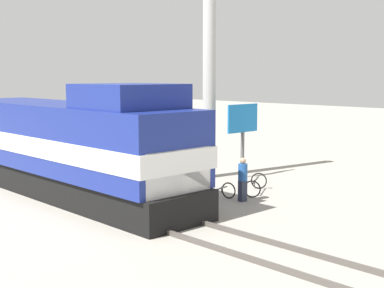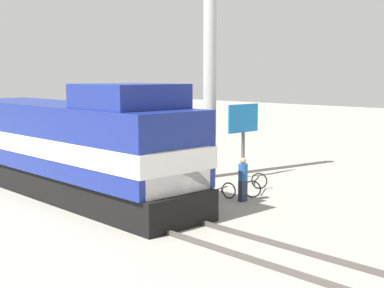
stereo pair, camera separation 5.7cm
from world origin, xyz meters
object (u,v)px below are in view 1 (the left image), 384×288
object	(u,v)px
locomotive	(71,147)
utility_pole	(209,62)
vendor_umbrella	(154,130)
bicycle_spare	(217,194)
bicycle	(256,184)
person_bystander	(243,178)
billboard_sign	(243,123)

from	to	relation	value
locomotive	utility_pole	distance (m)	7.30
vendor_umbrella	bicycle_spare	xyz separation A→B (m)	(-0.78, -4.49, -1.95)
locomotive	bicycle	xyz separation A→B (m)	(5.40, -4.63, -1.55)
person_bystander	vendor_umbrella	bearing A→B (deg)	90.18
locomotive	utility_pole	size ratio (longest dim) A/B	1.33
locomotive	bicycle_spare	distance (m)	5.87
bicycle_spare	bicycle	bearing A→B (deg)	-98.95
person_bystander	bicycle	bearing A→B (deg)	21.26
vendor_umbrella	bicycle_spare	distance (m)	4.96
utility_pole	billboard_sign	world-z (taller)	utility_pole
bicycle	vendor_umbrella	bearing A→B (deg)	167.35
person_bystander	bicycle	size ratio (longest dim) A/B	0.90
billboard_sign	utility_pole	bearing A→B (deg)	133.22
vendor_umbrella	billboard_sign	size ratio (longest dim) A/B	0.75
utility_pole	vendor_umbrella	bearing A→B (deg)	160.79
bicycle_spare	person_bystander	bearing A→B (deg)	-132.88
utility_pole	bicycle	size ratio (longest dim) A/B	5.73
bicycle	billboard_sign	bearing A→B (deg)	109.85
locomotive	billboard_sign	distance (m)	7.80
utility_pole	billboard_sign	bearing A→B (deg)	-46.78
utility_pole	vendor_umbrella	xyz separation A→B (m)	(-2.48, 0.86, -2.87)
utility_pole	billboard_sign	distance (m)	3.07
locomotive	vendor_umbrella	world-z (taller)	locomotive
locomotive	bicycle	size ratio (longest dim) A/B	7.61
vendor_umbrella	bicycle_spare	world-z (taller)	vendor_umbrella
bicycle	utility_pole	bearing A→B (deg)	133.29
locomotive	vendor_umbrella	distance (m)	4.00
locomotive	bicycle_spare	world-z (taller)	locomotive
billboard_sign	person_bystander	size ratio (longest dim) A/B	2.05
billboard_sign	locomotive	bearing A→B (deg)	164.14
utility_pole	bicycle_spare	distance (m)	6.86
person_bystander	bicycle_spare	bearing A→B (deg)	146.89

